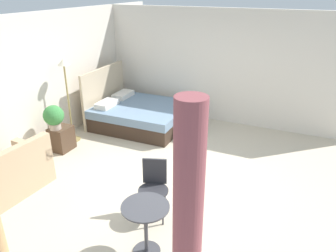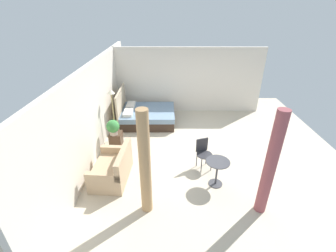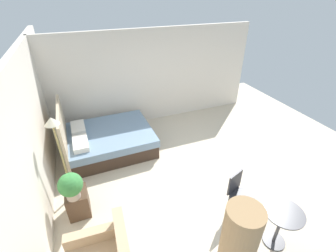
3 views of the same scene
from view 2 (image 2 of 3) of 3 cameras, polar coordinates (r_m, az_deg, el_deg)
The scene contains 12 objects.
ground_plane at distance 7.59m, azimuth 6.16°, elevation -4.95°, with size 8.73×8.97×0.02m, color beige.
wall_back at distance 7.27m, azimuth -17.46°, elevation 4.23°, with size 8.73×0.12×2.65m, color silver.
wall_right at distance 9.65m, azimuth 5.02°, elevation 11.10°, with size 0.12×5.97×2.65m, color silver.
bed at distance 8.94m, azimuth -5.47°, elevation 2.65°, with size 1.73×2.06×1.32m.
couch at distance 6.26m, azimuth -13.40°, elevation -10.25°, with size 1.35×0.92×0.88m.
nightstand at distance 7.58m, azimuth -12.66°, elevation -3.30°, with size 0.43×0.37×0.49m.
potted_plant at distance 7.25m, azimuth -13.43°, elevation -0.21°, with size 0.40×0.40×0.49m.
floor_lamp at distance 7.55m, azimuth -13.55°, elevation 5.06°, with size 0.31×0.31×1.77m.
balcony_table at distance 5.92m, azimuth 12.03°, elevation -10.23°, with size 0.59×0.59×0.71m.
cafe_chair_near_window at distance 6.43m, azimuth 8.68°, elevation -6.08°, with size 0.55×0.55×0.86m.
curtain_left at distance 5.12m, azimuth 23.93°, elevation -8.83°, with size 0.24×0.24×2.44m.
curtain_right at distance 4.73m, azimuth -5.71°, elevation -9.48°, with size 0.24×0.24×2.44m.
Camera 2 is at (-6.36, 0.77, 4.06)m, focal length 24.71 mm.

